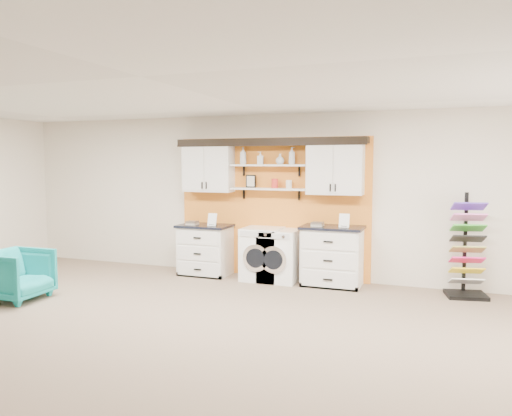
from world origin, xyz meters
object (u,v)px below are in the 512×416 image
at_px(base_cabinet_left, 205,250).
at_px(washer, 263,254).
at_px(sample_rack, 467,263).
at_px(armchair, 17,275).
at_px(base_cabinet_right, 332,256).
at_px(dryer, 280,255).

bearing_deg(base_cabinet_left, washer, -0.18).
relative_size(base_cabinet_left, sample_rack, 0.59).
bearing_deg(washer, armchair, -140.25).
bearing_deg(base_cabinet_right, armchair, -149.43).
xyz_separation_m(base_cabinet_left, sample_rack, (4.25, 0.03, 0.06)).
height_order(base_cabinet_right, washer, base_cabinet_right).
distance_m(base_cabinet_right, armchair, 4.74).
height_order(base_cabinet_right, sample_rack, sample_rack).
xyz_separation_m(base_cabinet_left, washer, (1.07, -0.00, -0.00)).
bearing_deg(washer, sample_rack, 0.65).
relative_size(washer, sample_rack, 0.58).
distance_m(base_cabinet_right, sample_rack, 1.99).
distance_m(base_cabinet_right, washer, 1.19).
relative_size(base_cabinet_left, washer, 1.03).
xyz_separation_m(base_cabinet_right, dryer, (-0.88, -0.00, -0.05)).
bearing_deg(dryer, base_cabinet_left, 179.86).
height_order(washer, sample_rack, sample_rack).
height_order(dryer, sample_rack, sample_rack).
distance_m(washer, dryer, 0.31).
relative_size(dryer, armchair, 1.09).
height_order(washer, dryer, washer).
bearing_deg(dryer, armchair, -143.06).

